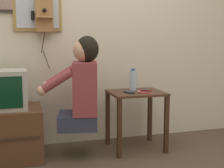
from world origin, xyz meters
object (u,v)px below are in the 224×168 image
(wall_mirror, at_px, (37,2))
(water_bottle, at_px, (133,80))
(person, at_px, (82,85))
(wall_phone_antique, at_px, (44,13))
(cell_phone_held, at_px, (129,92))
(television, at_px, (0,90))
(cell_phone_spare, at_px, (145,90))
(toothbrush, at_px, (143,93))

(wall_mirror, distance_m, water_bottle, 1.24)
(person, height_order, wall_phone_antique, wall_phone_antique)
(cell_phone_held, height_order, water_bottle, water_bottle)
(television, distance_m, wall_mirror, 0.95)
(person, bearing_deg, cell_phone_spare, -71.87)
(wall_phone_antique, bearing_deg, cell_phone_spare, -17.38)
(person, xyz_separation_m, cell_phone_held, (0.47, -0.00, -0.09))
(television, height_order, wall_mirror, wall_mirror)
(person, height_order, toothbrush, person)
(cell_phone_spare, bearing_deg, toothbrush, -151.67)
(television, relative_size, water_bottle, 2.12)
(water_bottle, distance_m, toothbrush, 0.24)
(wall_mirror, bearing_deg, toothbrush, -26.92)
(wall_phone_antique, xyz_separation_m, toothbrush, (0.90, -0.44, -0.78))
(person, xyz_separation_m, cell_phone_spare, (0.67, 0.08, -0.09))
(cell_phone_spare, distance_m, water_bottle, 0.16)
(toothbrush, bearing_deg, water_bottle, 58.81)
(cell_phone_spare, relative_size, water_bottle, 0.61)
(person, distance_m, water_bottle, 0.59)
(television, distance_m, water_bottle, 1.30)
(cell_phone_held, relative_size, toothbrush, 1.04)
(television, xyz_separation_m, water_bottle, (1.30, 0.04, 0.04))
(wall_phone_antique, distance_m, cell_phone_spare, 1.28)
(person, distance_m, wall_mirror, 0.97)
(person, distance_m, television, 0.74)
(cell_phone_spare, bearing_deg, television, 144.58)
(television, height_order, wall_phone_antique, wall_phone_antique)
(toothbrush, bearing_deg, cell_phone_held, 116.01)
(cell_phone_spare, bearing_deg, water_bottle, 108.57)
(person, relative_size, water_bottle, 3.89)
(person, distance_m, cell_phone_held, 0.48)
(cell_phone_held, xyz_separation_m, water_bottle, (0.10, 0.16, 0.10))
(person, xyz_separation_m, water_bottle, (0.57, 0.16, 0.01))
(water_bottle, bearing_deg, cell_phone_held, -120.81)
(television, xyz_separation_m, wall_phone_antique, (0.43, 0.26, 0.72))
(water_bottle, bearing_deg, toothbrush, -82.47)
(wall_phone_antique, bearing_deg, television, -148.75)
(television, height_order, water_bottle, television)
(cell_phone_held, xyz_separation_m, cell_phone_spare, (0.20, 0.08, 0.00))
(wall_mirror, bearing_deg, water_bottle, -15.94)
(television, relative_size, cell_phone_spare, 3.45)
(person, bearing_deg, television, 92.03)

